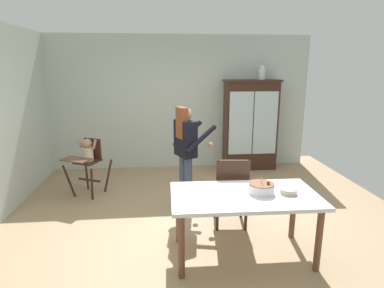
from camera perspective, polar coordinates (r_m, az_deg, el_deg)
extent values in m
plane|color=tan|center=(4.44, 0.06, -14.21)|extent=(6.24, 6.24, 0.00)
cube|color=beige|center=(6.59, -2.16, 7.37)|extent=(5.32, 0.06, 2.70)
cube|color=#382116|center=(6.63, 10.36, 3.22)|extent=(1.05, 0.42, 1.79)
cube|color=#382116|center=(6.53, 10.71, 11.13)|extent=(1.11, 0.48, 0.04)
cube|color=silver|center=(6.35, 8.77, 3.63)|extent=(0.47, 0.01, 1.25)
cube|color=silver|center=(6.49, 13.01, 3.66)|extent=(0.47, 0.01, 1.25)
cube|color=#382116|center=(6.62, 10.39, 3.98)|extent=(0.97, 0.36, 0.02)
cylinder|color=white|center=(6.58, 12.42, 12.20)|extent=(0.13, 0.13, 0.22)
cylinder|color=white|center=(6.58, 12.48, 13.37)|extent=(0.07, 0.07, 0.05)
cylinder|color=#382116|center=(5.53, -21.18, -6.24)|extent=(0.18, 0.10, 0.56)
cylinder|color=#382116|center=(5.26, -17.51, -6.95)|extent=(0.09, 0.18, 0.56)
cylinder|color=#382116|center=(5.84, -18.38, -4.93)|extent=(0.09, 0.18, 0.56)
cylinder|color=#382116|center=(5.59, -14.80, -5.52)|extent=(0.18, 0.10, 0.56)
cube|color=#382116|center=(5.56, -17.95, -6.16)|extent=(0.40, 0.22, 0.02)
cube|color=#382116|center=(5.46, -18.19, -2.99)|extent=(0.45, 0.45, 0.02)
cube|color=#382116|center=(5.53, -17.36, -0.76)|extent=(0.29, 0.16, 0.34)
cube|color=brown|center=(5.23, -20.08, -2.64)|extent=(0.50, 0.40, 0.02)
cylinder|color=beige|center=(5.45, -18.16, -1.70)|extent=(0.17, 0.17, 0.22)
sphere|color=tan|center=(5.40, -18.30, 0.11)|extent=(0.15, 0.15, 0.15)
cylinder|color=tan|center=(5.49, -19.45, 0.15)|extent=(0.11, 0.08, 0.17)
cylinder|color=tan|center=(5.32, -17.10, -0.09)|extent=(0.11, 0.08, 0.17)
cylinder|color=#3D4C6B|center=(4.67, -0.64, -7.24)|extent=(0.11, 0.11, 0.82)
cylinder|color=#3D4C6B|center=(4.81, -1.62, -6.60)|extent=(0.11, 0.11, 0.82)
cube|color=black|center=(4.54, -1.18, 1.01)|extent=(0.33, 0.41, 0.52)
cube|color=white|center=(4.59, -0.04, 1.15)|extent=(0.03, 0.06, 0.49)
sphere|color=tan|center=(4.48, -1.20, 5.38)|extent=(0.19, 0.19, 0.19)
cube|color=brown|center=(4.47, -1.82, 3.81)|extent=(0.17, 0.22, 0.44)
cylinder|color=black|center=(4.44, 1.64, 0.93)|extent=(0.48, 0.26, 0.37)
sphere|color=tan|center=(4.55, 3.36, -0.21)|extent=(0.08, 0.08, 0.08)
cylinder|color=black|center=(4.78, -0.84, 1.86)|extent=(0.48, 0.26, 0.37)
sphere|color=tan|center=(4.88, 0.82, 0.79)|extent=(0.08, 0.08, 0.08)
cube|color=silver|center=(3.53, 9.41, -9.15)|extent=(1.60, 0.88, 0.04)
cylinder|color=brown|center=(3.31, -1.92, -17.87)|extent=(0.07, 0.07, 0.70)
cylinder|color=brown|center=(3.64, 21.77, -15.74)|extent=(0.07, 0.07, 0.70)
cylinder|color=brown|center=(3.90, -2.40, -12.66)|extent=(0.07, 0.07, 0.70)
cylinder|color=brown|center=(4.18, 17.67, -11.40)|extent=(0.07, 0.07, 0.70)
cylinder|color=white|center=(3.57, 12.32, -7.78)|extent=(0.28, 0.28, 0.10)
cylinder|color=brown|center=(3.56, 12.36, -6.97)|extent=(0.27, 0.27, 0.01)
cylinder|color=#F2E5CC|center=(3.54, 12.39, -6.45)|extent=(0.01, 0.01, 0.06)
cone|color=yellow|center=(3.53, 12.42, -5.81)|extent=(0.02, 0.02, 0.02)
sphere|color=red|center=(3.54, 13.53, -6.77)|extent=(0.04, 0.04, 0.04)
cylinder|color=#C6AD93|center=(3.64, 16.91, -8.08)|extent=(0.18, 0.18, 0.05)
cylinder|color=#382116|center=(4.59, 8.83, -10.30)|extent=(0.04, 0.04, 0.45)
cylinder|color=#382116|center=(4.54, 4.15, -10.41)|extent=(0.04, 0.04, 0.45)
cylinder|color=#382116|center=(4.26, 9.64, -12.32)|extent=(0.04, 0.04, 0.45)
cylinder|color=#382116|center=(4.21, 4.56, -12.47)|extent=(0.04, 0.04, 0.45)
cube|color=brown|center=(4.30, 6.89, -8.45)|extent=(0.48, 0.48, 0.03)
cube|color=#382116|center=(4.02, 7.36, -6.16)|extent=(0.42, 0.08, 0.48)
cylinder|color=#382116|center=(4.05, 10.03, -6.10)|extent=(0.03, 0.03, 0.48)
cylinder|color=#382116|center=(4.00, 4.64, -6.20)|extent=(0.03, 0.03, 0.48)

